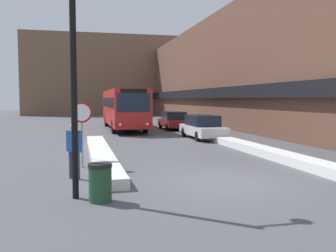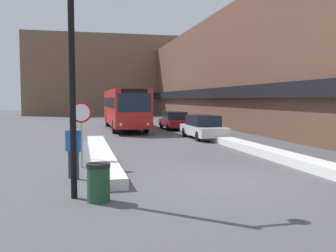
{
  "view_description": "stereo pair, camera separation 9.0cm",
  "coord_description": "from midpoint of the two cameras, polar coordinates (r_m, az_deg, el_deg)",
  "views": [
    {
      "loc": [
        -4.5,
        -10.5,
        2.52
      ],
      "look_at": [
        -0.4,
        6.64,
        1.25
      ],
      "focal_mm": 40.0,
      "sensor_mm": 36.0,
      "label": 1
    },
    {
      "loc": [
        -4.41,
        -10.52,
        2.52
      ],
      "look_at": [
        -0.4,
        6.64,
        1.25
      ],
      "focal_mm": 40.0,
      "sensor_mm": 36.0,
      "label": 2
    }
  ],
  "objects": [
    {
      "name": "ground_plane",
      "position": [
        11.69,
        9.68,
        -8.4
      ],
      "size": [
        160.0,
        160.0,
        0.0
      ],
      "primitive_type": "plane",
      "color": "#515156"
    },
    {
      "name": "building_row_right",
      "position": [
        37.49,
        9.6,
        8.03
      ],
      "size": [
        5.5,
        60.0,
        10.26
      ],
      "color": "brown",
      "rests_on": "ground_plane"
    },
    {
      "name": "building_backdrop_far",
      "position": [
        63.23,
        -9.18,
        7.55
      ],
      "size": [
        26.0,
        8.0,
        12.7
      ],
      "color": "brown",
      "rests_on": "ground_plane"
    },
    {
      "name": "snow_bank_left",
      "position": [
        16.5,
        -10.09,
        -4.14
      ],
      "size": [
        0.9,
        12.38,
        0.33
      ],
      "color": "silver",
      "rests_on": "ground_plane"
    },
    {
      "name": "snow_bank_right",
      "position": [
        18.98,
        12.07,
        -3.06
      ],
      "size": [
        0.9,
        14.57,
        0.35
      ],
      "color": "silver",
      "rests_on": "ground_plane"
    },
    {
      "name": "city_bus",
      "position": [
        31.33,
        -6.58,
        2.73
      ],
      "size": [
        2.62,
        12.07,
        3.25
      ],
      "color": "red",
      "rests_on": "ground_plane"
    },
    {
      "name": "parked_car_front",
      "position": [
        23.99,
        5.48,
        -0.15
      ],
      "size": [
        1.85,
        4.79,
        1.49
      ],
      "color": "silver",
      "rests_on": "ground_plane"
    },
    {
      "name": "parked_car_back",
      "position": [
        31.12,
        1.1,
        0.84
      ],
      "size": [
        1.9,
        4.26,
        1.47
      ],
      "color": "maroon",
      "rests_on": "ground_plane"
    },
    {
      "name": "stop_sign",
      "position": [
        14.02,
        -12.9,
        0.89
      ],
      "size": [
        0.76,
        0.08,
        2.42
      ],
      "color": "gray",
      "rests_on": "ground_plane"
    },
    {
      "name": "street_lamp",
      "position": [
        9.71,
        -12.31,
        9.66
      ],
      "size": [
        1.46,
        0.36,
        5.51
      ],
      "color": "black",
      "rests_on": "ground_plane"
    },
    {
      "name": "pedestrian",
      "position": [
        12.13,
        -14.04,
        -2.88
      ],
      "size": [
        0.48,
        0.5,
        1.78
      ],
      "rotation": [
        0.0,
        0.0,
        -0.83
      ],
      "color": "#333851",
      "rests_on": "ground_plane"
    },
    {
      "name": "trash_bin",
      "position": [
        9.44,
        -10.28,
        -8.44
      ],
      "size": [
        0.59,
        0.59,
        0.95
      ],
      "color": "#234C2D",
      "rests_on": "ground_plane"
    }
  ]
}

